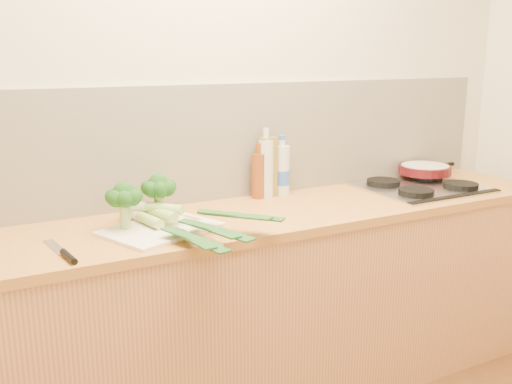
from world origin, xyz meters
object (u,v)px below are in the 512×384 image
at_px(chopping_board, 161,229).
at_px(skillet, 425,169).
at_px(gas_hob, 422,186).
at_px(chefs_knife, 65,254).

xyz_separation_m(chopping_board, skillet, (1.57, 0.19, 0.06)).
bearing_deg(chopping_board, skillet, -14.70).
height_order(gas_hob, skillet, skillet).
height_order(chopping_board, chefs_knife, chefs_knife).
relative_size(chefs_knife, skillet, 0.77).
bearing_deg(chefs_knife, skillet, 1.96).
bearing_deg(gas_hob, skillet, 43.02).
distance_m(chopping_board, chefs_knife, 0.40).
bearing_deg(chopping_board, gas_hob, -19.76).
relative_size(chopping_board, chefs_knife, 1.34).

